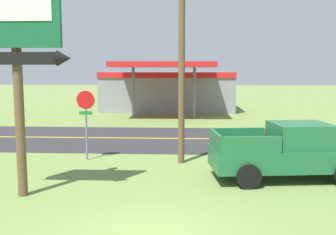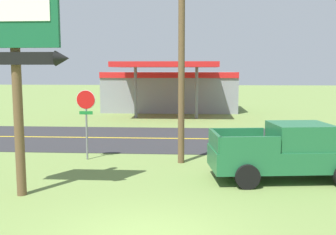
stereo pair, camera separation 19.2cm
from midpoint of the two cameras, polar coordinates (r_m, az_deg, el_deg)
The scene contains 7 objects.
road_asphalt at distance 21.43m, azimuth 1.14°, elevation -3.13°, with size 140.00×8.00×0.02m, color #2B2B2D.
road_centre_line at distance 21.42m, azimuth 1.14°, elevation -3.09°, with size 126.00×0.20×0.01m, color gold.
motel_sign at distance 12.10m, azimuth -21.20°, elevation 11.04°, with size 3.05×0.54×6.86m.
stop_sign at distance 16.54m, azimuth -11.64°, elevation 0.78°, with size 0.80×0.08×2.95m.
utility_pole at distance 15.61m, azimuth 2.37°, elevation 11.65°, with size 1.63×0.26×9.55m.
gas_station at distance 36.08m, azimuth 0.49°, elevation 4.09°, with size 12.00×11.50×4.40m.
pickup_green_parked_on_lawn at distance 14.05m, azimuth 17.65°, elevation -4.88°, with size 5.40×2.71×1.96m.
Camera 2 is at (1.06, -8.06, 3.78)m, focal length 41.42 mm.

